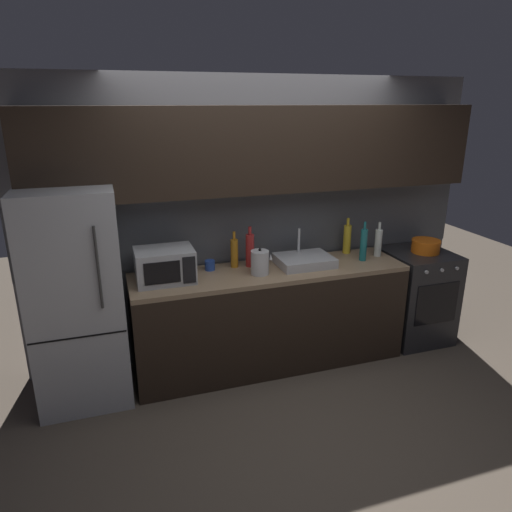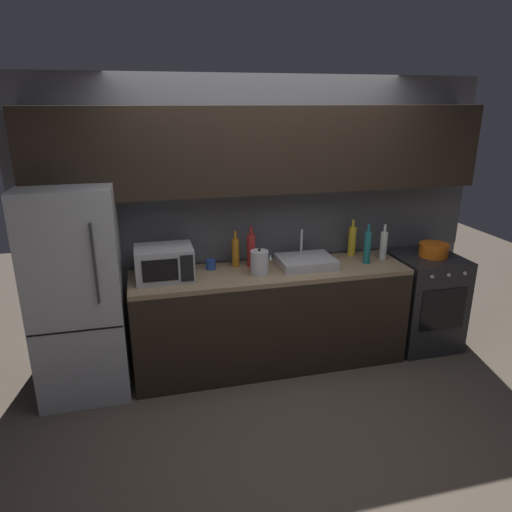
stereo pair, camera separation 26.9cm
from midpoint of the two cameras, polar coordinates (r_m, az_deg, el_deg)
ground_plane at (r=3.70m, az=7.93°, el=-19.81°), size 10.00×10.00×0.00m
back_wall at (r=4.11m, az=2.70°, el=8.17°), size 4.13×0.44×2.50m
counter_run at (r=4.18m, az=3.65°, el=-7.57°), size 2.39×0.60×0.90m
refrigerator at (r=3.87m, az=-19.12°, el=-4.29°), size 0.68×0.69×1.70m
oven_range at (r=4.83m, az=21.35°, el=-5.15°), size 0.60×0.62×0.90m
microwave at (r=3.81m, az=-9.19°, el=-0.88°), size 0.46×0.35×0.27m
sink_basin at (r=4.12m, az=8.00°, el=-0.70°), size 0.48×0.38×0.30m
kettle at (r=3.88m, az=2.42°, el=-0.82°), size 0.19×0.15×0.23m
wine_bottle_clear at (r=4.44m, az=17.05°, el=1.30°), size 0.07×0.07×0.32m
wine_bottle_teal at (r=4.28m, az=15.25°, el=1.08°), size 0.06×0.06×0.36m
wine_bottle_amber at (r=4.04m, az=-0.63°, el=0.45°), size 0.07×0.07×0.32m
wine_bottle_red at (r=4.05m, az=1.30°, el=0.76°), size 0.07×0.07×0.36m
wine_bottle_yellow at (r=4.47m, az=13.39°, el=1.84°), size 0.07×0.07×0.34m
mug_blue at (r=4.02m, az=-3.67°, el=-1.02°), size 0.09×0.09×0.09m
cooking_pot at (r=4.69m, az=22.51°, el=0.68°), size 0.27×0.27×0.12m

